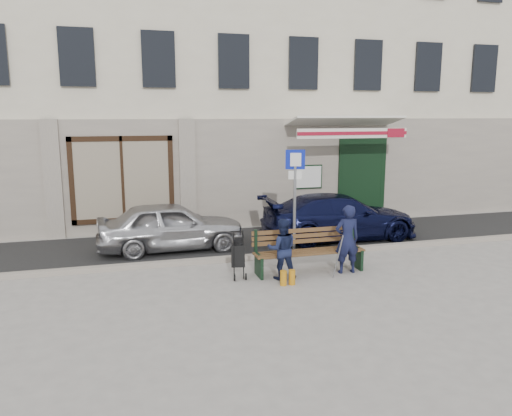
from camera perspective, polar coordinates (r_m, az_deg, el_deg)
name	(u,v)px	position (r m, az deg, el deg)	size (l,w,h in m)	color
ground	(289,278)	(10.42, 3.80, -8.01)	(80.00, 80.00, 0.00)	#9E9991
asphalt_lane	(251,242)	(13.26, -0.61, -3.86)	(60.00, 3.20, 0.01)	#282828
curb	(268,256)	(11.76, 1.40, -5.49)	(60.00, 0.18, 0.12)	#9E9384
building	(211,66)	(18.14, -5.12, 15.82)	(20.00, 8.27, 10.00)	beige
car_silver	(171,226)	(12.52, -9.65, -2.03)	(1.45, 3.59, 1.22)	#B8B8BD
car_navy	(339,217)	(13.64, 9.51, -0.97)	(1.72, 4.24, 1.23)	black
parking_sign	(295,185)	(12.00, 4.47, 2.64)	(0.46, 0.14, 2.51)	gray
bench	(307,251)	(10.71, 5.87, -4.95)	(2.40, 1.17, 0.98)	brown
man	(347,239)	(10.73, 10.36, -3.52)	(0.54, 0.35, 1.47)	#131736
woman	(282,249)	(10.21, 2.99, -4.69)	(0.61, 0.48, 1.26)	#161D3D
stroller	(238,258)	(10.32, -2.06, -5.69)	(0.32, 0.42, 0.96)	black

